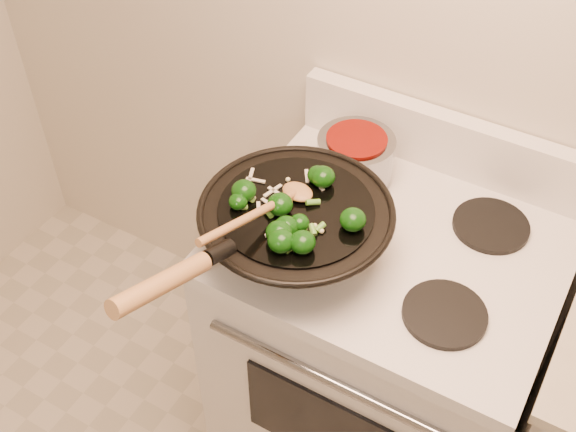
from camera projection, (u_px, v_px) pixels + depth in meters
The scene contains 5 objects.
stove at pixel (378, 350), 2.00m from camera, with size 0.78×0.67×1.08m.
wok at pixel (294, 228), 1.58m from camera, with size 0.43×0.71×0.29m.
stirfry at pixel (293, 213), 1.51m from camera, with size 0.31×0.27×0.05m.
wooden_spoon at pixel (272, 205), 1.51m from camera, with size 0.10×0.33×0.10m.
saucepan at pixel (355, 156), 1.78m from camera, with size 0.19×0.31×0.11m.
Camera 1 is at (0.18, 0.05, 2.15)m, focal length 45.00 mm.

